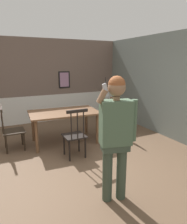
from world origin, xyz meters
TOP-DOWN VIEW (x-y plane):
  - ground_plane at (0.00, 0.00)m, footprint 7.52×7.52m
  - room_back_partition at (0.00, 3.42)m, footprint 6.01×0.17m
  - dining_table at (0.40, 1.33)m, footprint 1.68×1.09m
  - chair_near_window at (1.59, 1.25)m, footprint 0.50×0.50m
  - chair_by_doorway at (0.34, 0.46)m, footprint 0.43×0.43m
  - chair_at_table_head at (-0.80, 1.41)m, footprint 0.47×0.47m
  - person_figure at (0.37, -1.05)m, footprint 0.57×0.32m

SIDE VIEW (x-z plane):
  - ground_plane at x=0.00m, z-range 0.00..0.00m
  - chair_at_table_head at x=-0.80m, z-range -0.03..0.97m
  - chair_near_window at x=1.59m, z-range -0.02..1.00m
  - chair_by_doorway at x=0.34m, z-range -0.04..1.02m
  - dining_table at x=0.40m, z-range 0.30..1.08m
  - person_figure at x=0.37m, z-range 0.15..1.93m
  - room_back_partition at x=0.00m, z-range -0.05..2.61m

